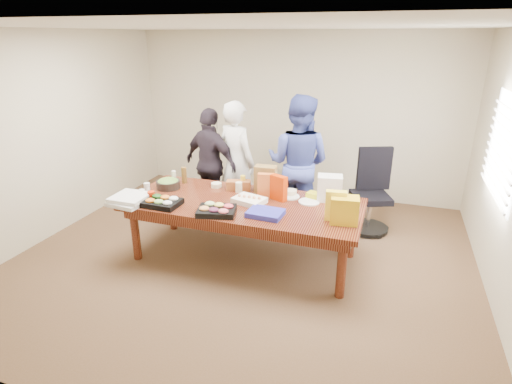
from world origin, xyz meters
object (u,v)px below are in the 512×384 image
(office_chair, at_px, (371,194))
(sheet_cake, at_px, (249,200))
(person_right, at_px, (298,163))
(salad_bowl, at_px, (168,184))
(person_center, at_px, (237,162))
(conference_table, at_px, (244,230))

(office_chair, xyz_separation_m, sheet_cake, (-1.33, -1.27, 0.22))
(person_right, xyz_separation_m, salad_bowl, (-1.49, -0.99, -0.15))
(person_right, distance_m, sheet_cake, 1.18)
(person_right, bearing_deg, person_center, 9.68)
(person_right, bearing_deg, conference_table, 77.40)
(sheet_cake, relative_size, salad_bowl, 1.16)
(conference_table, bearing_deg, person_right, 70.87)
(person_center, bearing_deg, office_chair, -150.96)
(office_chair, height_order, salad_bowl, office_chair)
(office_chair, relative_size, person_right, 0.59)
(office_chair, bearing_deg, person_center, 164.38)
(conference_table, xyz_separation_m, sheet_cake, (0.07, 0.00, 0.41))
(conference_table, height_order, sheet_cake, sheet_cake)
(conference_table, relative_size, office_chair, 2.49)
(conference_table, distance_m, person_right, 1.32)
(person_center, xyz_separation_m, sheet_cake, (0.58, -1.08, -0.11))
(person_right, relative_size, salad_bowl, 6.12)
(conference_table, height_order, person_center, person_center)
(person_right, relative_size, sheet_cake, 5.29)
(office_chair, height_order, sheet_cake, office_chair)
(person_center, bearing_deg, sheet_cake, 141.55)
(conference_table, xyz_separation_m, person_right, (0.39, 1.13, 0.57))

